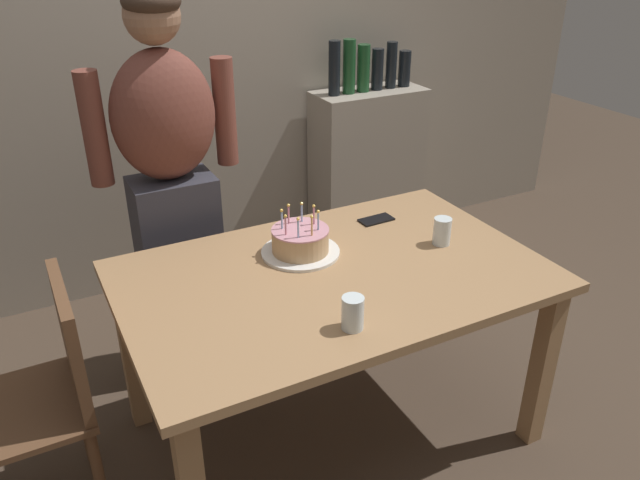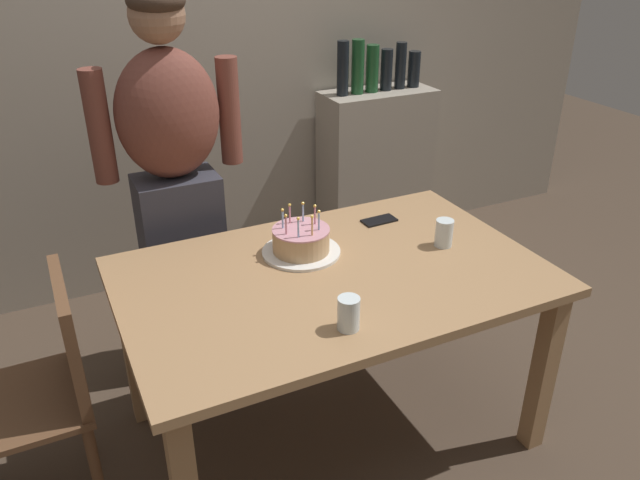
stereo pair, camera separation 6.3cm
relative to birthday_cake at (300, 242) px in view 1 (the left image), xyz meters
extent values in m
plane|color=#47382B|center=(0.04, -0.18, -0.79)|extent=(10.00, 10.00, 0.00)
cube|color=#9E9384|center=(0.04, 1.37, 0.51)|extent=(5.20, 0.10, 2.60)
cube|color=#A37A51|center=(0.04, -0.18, -0.06)|extent=(1.50, 0.96, 0.03)
cube|color=#A37A51|center=(0.72, -0.59, -0.43)|extent=(0.07, 0.07, 0.70)
cube|color=#A37A51|center=(-0.64, 0.23, -0.43)|extent=(0.07, 0.07, 0.70)
cube|color=#A37A51|center=(0.72, 0.23, -0.43)|extent=(0.07, 0.07, 0.70)
cylinder|color=white|center=(0.00, 0.00, -0.04)|extent=(0.30, 0.30, 0.01)
cylinder|color=tan|center=(0.00, 0.00, 0.01)|extent=(0.21, 0.21, 0.08)
cylinder|color=#D18E9E|center=(0.00, 0.00, 0.05)|extent=(0.22, 0.22, 0.01)
cylinder|color=#EAB266|center=(0.02, -0.07, 0.09)|extent=(0.01, 0.01, 0.07)
sphere|color=#F9C64C|center=(0.02, -0.07, 0.13)|extent=(0.01, 0.01, 0.01)
cylinder|color=#93B7DB|center=(0.06, -0.04, 0.09)|extent=(0.01, 0.01, 0.07)
sphere|color=#F9C64C|center=(0.06, -0.04, 0.13)|extent=(0.01, 0.01, 0.01)
cylinder|color=pink|center=(0.07, 0.02, 0.09)|extent=(0.01, 0.01, 0.07)
sphere|color=#F9C64C|center=(0.07, 0.02, 0.13)|extent=(0.01, 0.01, 0.01)
cylinder|color=#93B7DB|center=(0.04, 0.06, 0.09)|extent=(0.01, 0.01, 0.07)
sphere|color=#F9C64C|center=(0.04, 0.06, 0.13)|extent=(0.01, 0.01, 0.01)
cylinder|color=pink|center=(-0.02, 0.07, 0.09)|extent=(0.01, 0.01, 0.07)
sphere|color=#F9C64C|center=(-0.02, 0.07, 0.13)|extent=(0.01, 0.01, 0.01)
cylinder|color=#93B7DB|center=(-0.06, 0.04, 0.09)|extent=(0.01, 0.01, 0.07)
sphere|color=#F9C64C|center=(-0.06, 0.04, 0.13)|extent=(0.01, 0.01, 0.01)
cylinder|color=pink|center=(-0.07, -0.02, 0.09)|extent=(0.01, 0.01, 0.07)
sphere|color=#F9C64C|center=(-0.07, -0.02, 0.13)|extent=(0.01, 0.01, 0.01)
cylinder|color=#93B7DB|center=(-0.04, -0.06, 0.09)|extent=(0.01, 0.01, 0.07)
sphere|color=#F9C64C|center=(-0.04, -0.06, 0.13)|extent=(0.01, 0.01, 0.01)
cylinder|color=silver|center=(-0.07, -0.51, 0.01)|extent=(0.07, 0.07, 0.11)
cylinder|color=silver|center=(0.52, -0.18, 0.01)|extent=(0.07, 0.07, 0.11)
cube|color=black|center=(0.41, 0.11, -0.04)|extent=(0.15, 0.08, 0.01)
cube|color=#33333D|center=(-0.33, 0.53, -0.33)|extent=(0.34, 0.23, 0.92)
ellipsoid|color=brown|center=(-0.33, 0.53, 0.39)|extent=(0.41, 0.27, 0.52)
sphere|color=#936B51|center=(-0.33, 0.53, 0.76)|extent=(0.21, 0.21, 0.21)
ellipsoid|color=#38281E|center=(-0.33, 0.51, 0.82)|extent=(0.21, 0.21, 0.12)
cylinder|color=brown|center=(-0.07, 0.56, 0.37)|extent=(0.09, 0.09, 0.44)
cylinder|color=brown|center=(-0.59, 0.56, 0.37)|extent=(0.09, 0.09, 0.44)
cube|color=brown|center=(-1.04, -0.07, -0.33)|extent=(0.42, 0.42, 0.02)
cube|color=brown|center=(-0.85, -0.07, -0.12)|extent=(0.04, 0.40, 0.40)
cylinder|color=brown|center=(-0.86, 0.11, -0.56)|extent=(0.04, 0.04, 0.45)
cube|color=#9E9384|center=(1.00, 1.15, -0.29)|extent=(0.65, 0.30, 0.99)
cylinder|color=black|center=(0.77, 1.15, 0.35)|extent=(0.06, 0.06, 0.29)
cylinder|color=#194723|center=(0.86, 1.15, 0.35)|extent=(0.07, 0.07, 0.29)
cylinder|color=#194723|center=(0.96, 1.15, 0.33)|extent=(0.07, 0.07, 0.26)
cylinder|color=black|center=(1.05, 1.15, 0.32)|extent=(0.07, 0.07, 0.23)
cylinder|color=black|center=(1.14, 1.15, 0.33)|extent=(0.06, 0.06, 0.26)
cylinder|color=black|center=(1.23, 1.15, 0.31)|extent=(0.07, 0.07, 0.20)
camera|label=1|loc=(-0.89, -1.86, 1.07)|focal=35.03mm
camera|label=2|loc=(-0.83, -1.89, 1.07)|focal=35.03mm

